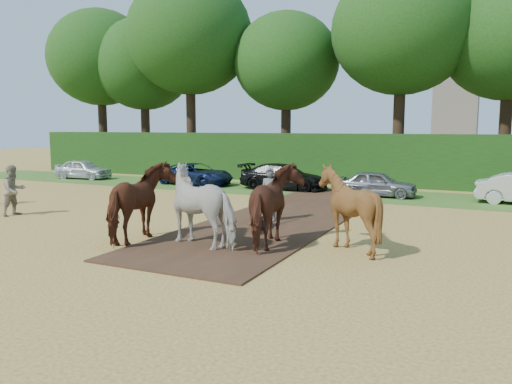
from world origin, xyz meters
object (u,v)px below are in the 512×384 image
object	(u,v)px
parked_cars	(268,177)
church	(459,39)
plough_team	(243,205)
spectator_near	(14,190)

from	to	relation	value
parked_cars	church	bearing A→B (deg)	80.90
church	plough_team	bearing A→B (deg)	-92.12
church	parked_cars	bearing A→B (deg)	-99.10
parked_cars	church	distance (m)	43.53
plough_team	parked_cars	size ratio (longest dim) A/B	0.26
parked_cars	plough_team	bearing A→B (deg)	-69.12
parked_cars	church	size ratio (longest dim) A/B	1.10
spectator_near	plough_team	distance (m)	10.21
plough_team	parked_cars	world-z (taller)	plough_team
parked_cars	spectator_near	bearing A→B (deg)	-115.84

